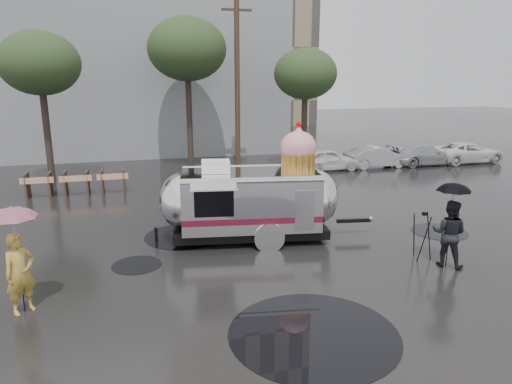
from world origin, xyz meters
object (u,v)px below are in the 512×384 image
object	(u,v)px
airstream_trailer	(252,198)
person_right	(449,233)
tripod	(423,232)
person_left	(20,274)

from	to	relation	value
airstream_trailer	person_right	bearing A→B (deg)	-29.01
person_right	tripod	world-z (taller)	person_right
person_left	tripod	world-z (taller)	person_left
airstream_trailer	person_left	world-z (taller)	airstream_trailer
airstream_trailer	person_left	size ratio (longest dim) A/B	3.89
airstream_trailer	person_right	size ratio (longest dim) A/B	3.78
person_right	tripod	size ratio (longest dim) A/B	1.33
airstream_trailer	person_left	xyz separation A→B (m)	(-5.87, -3.17, -0.42)
tripod	airstream_trailer	bearing A→B (deg)	138.47
person_left	tripod	size ratio (longest dim) A/B	1.29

